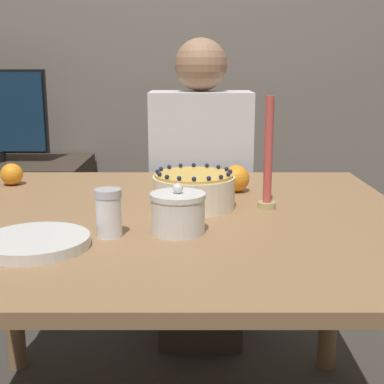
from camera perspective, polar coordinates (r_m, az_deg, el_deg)
wall_behind at (r=2.76m, az=-1.92°, el=16.70°), size 8.00×0.05×2.60m
dining_table at (r=1.44m, az=-3.36°, el=-6.44°), size 1.32×1.15×0.75m
cake at (r=1.46m, az=-0.00°, el=0.15°), size 0.22×0.22×0.11m
sugar_bowl at (r=1.24m, az=-1.71°, el=-2.23°), size 0.13×0.13×0.12m
sugar_shaker at (r=1.22m, az=-9.07°, el=-2.21°), size 0.06×0.06×0.11m
plate_stack at (r=1.19m, az=-16.59°, el=-5.18°), size 0.23×0.23×0.02m
candle at (r=1.45m, az=7.92°, el=3.07°), size 0.05×0.05×0.30m
orange_fruit_0 at (r=1.84m, az=-18.88°, el=1.79°), size 0.07×0.07×0.07m
orange_fruit_1 at (r=1.65m, az=4.53°, el=1.45°), size 0.08×0.08×0.08m
person_man_blue_shirt at (r=2.21m, az=0.70°, el=-2.30°), size 0.40×0.34×1.24m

